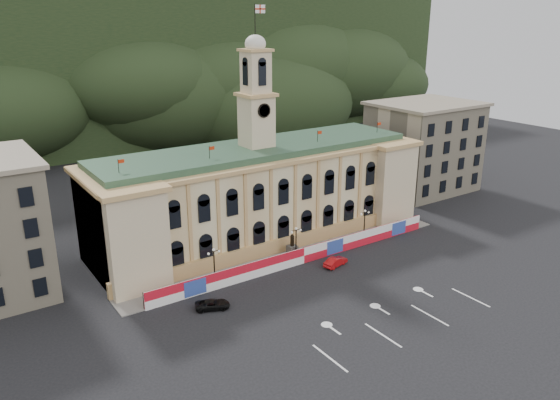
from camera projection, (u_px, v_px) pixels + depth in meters
ground at (372, 304)px, 70.62m from camera, size 260.00×260.00×0.00m
lane_markings at (401, 321)px, 66.70m from camera, size 26.00×10.00×0.02m
hill_ridge at (88, 73)px, 159.95m from camera, size 230.00×80.00×64.00m
city_hall at (259, 192)px, 89.74m from camera, size 56.20×17.60×37.10m
side_building_right at (423, 146)px, 114.73m from camera, size 21.00×17.00×18.60m
hoarding_fence at (304, 255)px, 82.05m from camera, size 50.00×0.44×2.50m
pavement at (293, 256)px, 84.50m from camera, size 56.00×5.50×0.16m
statue at (292, 249)px, 84.34m from camera, size 1.40×1.40×3.72m
lamp_left at (214, 262)px, 75.50m from camera, size 1.96×0.44×5.15m
lamp_center at (296, 240)px, 82.95m from camera, size 1.96×0.44×5.15m
lamp_right at (364, 222)px, 90.39m from camera, size 1.96×0.44×5.15m
red_sedan at (336, 262)px, 81.22m from camera, size 3.34×4.85×1.38m
black_suv at (212, 304)px, 69.35m from camera, size 5.23×5.89×1.23m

